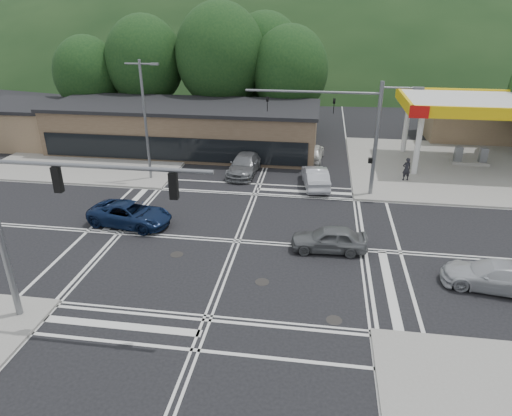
# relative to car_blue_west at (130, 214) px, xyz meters

# --- Properties ---
(ground) EXTENTS (120.00, 120.00, 0.00)m
(ground) POSITION_rel_car_blue_west_xyz_m (6.93, -1.19, -0.72)
(ground) COLOR black
(ground) RESTS_ON ground
(sidewalk_ne) EXTENTS (16.00, 16.00, 0.15)m
(sidewalk_ne) POSITION_rel_car_blue_west_xyz_m (21.93, 13.81, -0.64)
(sidewalk_ne) COLOR gray
(sidewalk_ne) RESTS_ON ground
(sidewalk_nw) EXTENTS (16.00, 16.00, 0.15)m
(sidewalk_nw) POSITION_rel_car_blue_west_xyz_m (-8.07, 13.81, -0.64)
(sidewalk_nw) COLOR gray
(sidewalk_nw) RESTS_ON ground
(gas_station_canopy) EXTENTS (12.32, 8.34, 5.75)m
(gas_station_canopy) POSITION_rel_car_blue_west_xyz_m (23.92, 14.80, 4.32)
(gas_station_canopy) COLOR silver
(gas_station_canopy) RESTS_ON ground
(convenience_store) EXTENTS (10.00, 6.00, 3.80)m
(convenience_store) POSITION_rel_car_blue_west_xyz_m (26.93, 23.81, 1.18)
(convenience_store) COLOR #846B4F
(convenience_store) RESTS_ON ground
(commercial_row) EXTENTS (24.00, 8.00, 4.00)m
(commercial_row) POSITION_rel_car_blue_west_xyz_m (-1.07, 15.81, 1.28)
(commercial_row) COLOR brown
(commercial_row) RESTS_ON ground
(commercial_nw) EXTENTS (8.00, 7.00, 3.60)m
(commercial_nw) POSITION_rel_car_blue_west_xyz_m (-17.07, 15.81, 1.08)
(commercial_nw) COLOR #846B4F
(commercial_nw) RESTS_ON ground
(hill_north) EXTENTS (252.00, 126.00, 140.00)m
(hill_north) POSITION_rel_car_blue_west_xyz_m (6.93, 88.81, -0.72)
(hill_north) COLOR #1B3618
(hill_north) RESTS_ON ground
(tree_n_a) EXTENTS (8.00, 8.00, 11.75)m
(tree_n_a) POSITION_rel_car_blue_west_xyz_m (-7.07, 22.81, 6.42)
(tree_n_a) COLOR #382619
(tree_n_a) RESTS_ON ground
(tree_n_b) EXTENTS (9.00, 9.00, 12.98)m
(tree_n_b) POSITION_rel_car_blue_west_xyz_m (0.93, 22.81, 7.07)
(tree_n_b) COLOR #382619
(tree_n_b) RESTS_ON ground
(tree_n_c) EXTENTS (7.60, 7.60, 10.87)m
(tree_n_c) POSITION_rel_car_blue_west_xyz_m (7.93, 22.81, 5.77)
(tree_n_c) COLOR #382619
(tree_n_c) RESTS_ON ground
(tree_n_d) EXTENTS (6.80, 6.80, 9.76)m
(tree_n_d) POSITION_rel_car_blue_west_xyz_m (-13.07, 21.81, 5.12)
(tree_n_d) COLOR #382619
(tree_n_d) RESTS_ON ground
(tree_n_e) EXTENTS (8.40, 8.40, 11.98)m
(tree_n_e) POSITION_rel_car_blue_west_xyz_m (4.93, 26.81, 6.42)
(tree_n_e) COLOR #382619
(tree_n_e) RESTS_ON ground
(streetlight_nw) EXTENTS (2.50, 0.25, 9.00)m
(streetlight_nw) POSITION_rel_car_blue_west_xyz_m (-1.51, 7.81, 4.33)
(streetlight_nw) COLOR slate
(streetlight_nw) RESTS_ON ground
(signal_mast_ne) EXTENTS (11.65, 0.30, 8.00)m
(signal_mast_ne) POSITION_rel_car_blue_west_xyz_m (13.87, 7.01, 4.35)
(signal_mast_ne) COLOR slate
(signal_mast_ne) RESTS_ON ground
(signal_mast_sw) EXTENTS (9.14, 0.28, 8.00)m
(signal_mast_sw) POSITION_rel_car_blue_west_xyz_m (0.54, -9.39, 4.40)
(signal_mast_sw) COLOR slate
(signal_mast_sw) RESTS_ON ground
(car_blue_west) EXTENTS (5.49, 3.20, 1.44)m
(car_blue_west) POSITION_rel_car_blue_west_xyz_m (0.00, 0.00, 0.00)
(car_blue_west) COLOR #0E1D3F
(car_blue_west) RESTS_ON ground
(car_grey_center) EXTENTS (4.24, 1.85, 1.42)m
(car_grey_center) POSITION_rel_car_blue_west_xyz_m (12.17, -1.49, -0.01)
(car_grey_center) COLOR slate
(car_grey_center) RESTS_ON ground
(car_silver_east) EXTENTS (5.09, 2.73, 1.40)m
(car_silver_east) POSITION_rel_car_blue_west_xyz_m (20.04, -4.07, -0.02)
(car_silver_east) COLOR #B9BCC1
(car_silver_east) RESTS_ON ground
(car_queue_a) EXTENTS (2.36, 4.85, 1.53)m
(car_queue_a) POSITION_rel_car_blue_west_xyz_m (11.15, 8.12, 0.05)
(car_queue_a) COLOR silver
(car_queue_a) RESTS_ON ground
(car_queue_b) EXTENTS (2.11, 4.55, 1.51)m
(car_queue_b) POSITION_rel_car_blue_west_xyz_m (10.76, 14.32, 0.04)
(car_queue_b) COLOR silver
(car_queue_b) RESTS_ON ground
(car_northbound) EXTENTS (2.48, 5.39, 1.53)m
(car_northbound) POSITION_rel_car_blue_west_xyz_m (5.44, 10.23, 0.05)
(car_northbound) COLOR slate
(car_northbound) RESTS_ON ground
(pedestrian) EXTENTS (0.74, 0.59, 1.79)m
(pedestrian) POSITION_rel_car_blue_west_xyz_m (18.00, 10.11, 0.33)
(pedestrian) COLOR black
(pedestrian) RESTS_ON sidewalk_ne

